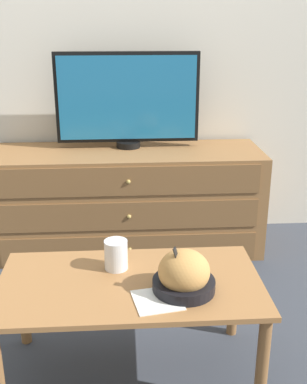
{
  "coord_description": "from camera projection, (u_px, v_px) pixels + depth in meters",
  "views": [
    {
      "loc": [
        0.03,
        -2.94,
        1.33
      ],
      "look_at": [
        0.15,
        -1.13,
        0.66
      ],
      "focal_mm": 45.0,
      "sensor_mm": 36.0,
      "label": 1
    }
  ],
  "objects": [
    {
      "name": "tv",
      "position": [
        128.0,
        99.0,
        2.74
      ],
      "size": [
        0.82,
        0.14,
        0.54
      ],
      "color": "black",
      "rests_on": "dresser"
    },
    {
      "name": "ground_plane",
      "position": [
        119.0,
        228.0,
        3.21
      ],
      "size": [
        12.0,
        12.0,
        0.0
      ],
      "primitive_type": "plane",
      "color": "#383D47"
    },
    {
      "name": "coffee_table",
      "position": [
        130.0,
        295.0,
        1.79
      ],
      "size": [
        0.98,
        0.52,
        0.41
      ],
      "color": "#9E6B3D",
      "rests_on": "ground_plane"
    },
    {
      "name": "dresser",
      "position": [
        128.0,
        200.0,
        2.86
      ],
      "size": [
        1.55,
        0.51,
        0.6
      ],
      "color": "olive",
      "rests_on": "ground_plane"
    },
    {
      "name": "wall_back",
      "position": [
        114.0,
        22.0,
        2.79
      ],
      "size": [
        12.0,
        0.05,
        2.6
      ],
      "color": "silver",
      "rests_on": "ground_plane"
    },
    {
      "name": "napkin",
      "position": [
        157.0,
        300.0,
        1.65
      ],
      "size": [
        0.19,
        0.19,
        0.0
      ],
      "color": "white",
      "rests_on": "coffee_table"
    },
    {
      "name": "drink_cup",
      "position": [
        116.0,
        256.0,
        1.85
      ],
      "size": [
        0.09,
        0.09,
        0.12
      ],
      "color": "white",
      "rests_on": "coffee_table"
    },
    {
      "name": "takeout_bowl",
      "position": [
        184.0,
        275.0,
        1.69
      ],
      "size": [
        0.22,
        0.22,
        0.18
      ],
      "color": "black",
      "rests_on": "coffee_table"
    }
  ]
}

